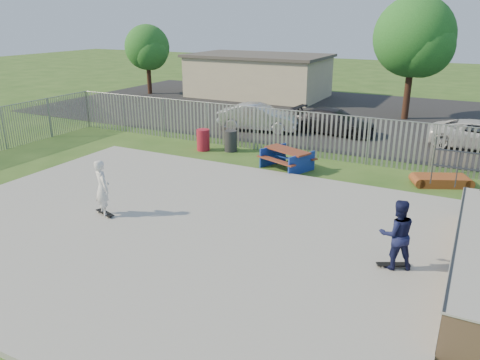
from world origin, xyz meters
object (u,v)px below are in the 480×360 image
at_px(funbox, 441,181).
at_px(car_silver, 259,117).
at_px(trash_bin_red, 203,140).
at_px(trash_bin_grey, 231,141).
at_px(car_dark, 334,121).
at_px(tree_mid, 414,37).
at_px(tree_left, 147,47).
at_px(skater_navy, 397,234).
at_px(skater_white, 102,188).
at_px(picnic_table, 287,159).

distance_m(funbox, car_silver, 10.87).
distance_m(trash_bin_red, trash_bin_grey, 1.29).
height_order(trash_bin_grey, car_silver, car_silver).
bearing_deg(car_dark, car_silver, 113.05).
relative_size(funbox, trash_bin_grey, 2.03).
bearing_deg(car_silver, car_dark, -82.48).
height_order(trash_bin_red, tree_mid, tree_mid).
distance_m(trash_bin_grey, car_dark, 6.42).
bearing_deg(car_dark, funbox, -130.33).
distance_m(funbox, tree_mid, 12.98).
height_order(tree_left, skater_navy, tree_left).
relative_size(car_silver, tree_left, 0.81).
bearing_deg(skater_white, skater_navy, -146.33).
distance_m(trash_bin_red, car_silver, 4.81).
xyz_separation_m(trash_bin_red, car_silver, (0.62, 4.76, 0.24)).
xyz_separation_m(funbox, car_dark, (-5.87, 6.05, 0.49)).
height_order(funbox, skater_white, skater_white).
relative_size(car_silver, car_dark, 0.97).
distance_m(picnic_table, tree_mid, 13.48).
bearing_deg(trash_bin_grey, picnic_table, -20.96).
height_order(tree_left, skater_white, tree_left).
distance_m(funbox, skater_navy, 7.30).
bearing_deg(skater_navy, picnic_table, -77.31).
relative_size(car_dark, tree_left, 0.83).
bearing_deg(skater_navy, trash_bin_red, -63.43).
relative_size(tree_mid, skater_white, 4.06).
bearing_deg(trash_bin_red, tree_mid, 58.21).
bearing_deg(tree_left, skater_navy, -41.20).
height_order(picnic_table, tree_left, tree_left).
height_order(car_dark, tree_mid, tree_mid).
xyz_separation_m(picnic_table, tree_mid, (2.71, 12.46, 4.38)).
bearing_deg(tree_mid, funbox, -75.09).
relative_size(picnic_table, tree_left, 0.44).
height_order(car_silver, tree_left, tree_left).
relative_size(funbox, skater_white, 1.13).
relative_size(funbox, skater_navy, 1.13).
height_order(trash_bin_red, skater_navy, skater_navy).
relative_size(funbox, car_dark, 0.44).
bearing_deg(picnic_table, trash_bin_grey, -179.06).
bearing_deg(car_dark, skater_white, 173.31).
relative_size(car_silver, skater_navy, 2.48).
height_order(funbox, car_dark, car_dark).
bearing_deg(tree_mid, skater_navy, -81.96).
distance_m(trash_bin_red, car_dark, 7.46).
relative_size(trash_bin_grey, car_dark, 0.22).
bearing_deg(trash_bin_red, car_silver, 82.60).
relative_size(trash_bin_grey, tree_left, 0.18).
relative_size(trash_bin_red, car_dark, 0.22).
distance_m(funbox, skater_white, 12.04).
distance_m(trash_bin_red, tree_mid, 14.36).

